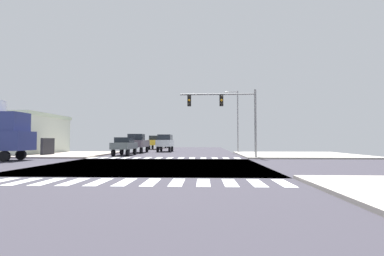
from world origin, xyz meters
TOP-DOWN VIEW (x-y plane):
  - ground at (0.00, 0.00)m, footprint 90.00×90.00m
  - sidewalk_corner_ne at (13.00, 12.00)m, footprint 12.00×12.00m
  - sidewalk_corner_nw at (-13.00, 12.00)m, footprint 12.00×12.00m
  - crosswalk_near at (-0.25, -7.30)m, footprint 13.50×2.00m
  - crosswalk_far at (-0.25, 7.30)m, footprint 13.50×2.00m
  - traffic_signal_mast at (5.17, 6.97)m, footprint 6.73×0.55m
  - street_lamp at (7.36, 17.95)m, footprint 1.78×0.32m
  - bank_building at (-19.40, 13.57)m, footprint 12.49×9.20m
  - pickup_nearside_1 at (-5.00, 17.25)m, footprint 2.00×5.10m
  - suv_crossing_2 at (-2.00, 20.79)m, footprint 1.96×4.60m
  - pickup_queued_2 at (-5.00, 39.05)m, footprint 2.00×5.10m
  - suv_trailing_3 at (-5.00, 30.54)m, footprint 1.96×4.60m
  - sedan_middle_1 at (-5.00, 11.33)m, footprint 1.80×4.30m

SIDE VIEW (x-z plane):
  - ground at x=0.00m, z-range -0.05..0.00m
  - crosswalk_near at x=-0.25m, z-range 0.00..0.01m
  - crosswalk_far at x=-0.25m, z-range 0.00..0.01m
  - sidewalk_corner_ne at x=13.00m, z-range 0.00..0.14m
  - sidewalk_corner_nw at x=-13.00m, z-range 0.00..0.14m
  - sedan_middle_1 at x=-5.00m, z-range 0.18..2.06m
  - pickup_nearside_1 at x=-5.00m, z-range 0.12..2.47m
  - pickup_queued_2 at x=-5.00m, z-range 0.12..2.47m
  - suv_crossing_2 at x=-2.00m, z-range 0.22..2.56m
  - suv_trailing_3 at x=-5.00m, z-range 0.22..2.56m
  - bank_building at x=-19.40m, z-range 0.01..4.58m
  - traffic_signal_mast at x=5.17m, z-range 1.46..7.52m
  - street_lamp at x=7.36m, z-range 0.78..8.62m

